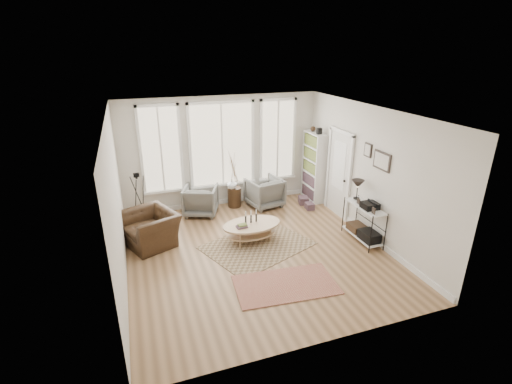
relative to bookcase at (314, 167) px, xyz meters
name	(u,v)px	position (x,y,z in m)	size (l,w,h in m)	color
room	(257,188)	(-2.42, -2.20, 0.47)	(5.50, 5.54, 2.90)	#9C754E
bay_window	(222,146)	(-2.44, 0.49, 0.65)	(4.14, 0.12, 2.24)	#CEB989
door	(339,172)	(0.13, -1.08, 0.17)	(0.09, 1.06, 2.22)	silver
bookcase	(314,167)	(0.00, 0.00, 0.00)	(0.31, 0.85, 2.06)	white
low_shelf	(364,219)	(-0.06, -2.52, -0.44)	(0.38, 1.08, 1.30)	white
wall_art	(378,158)	(0.14, -2.49, 0.92)	(0.04, 0.88, 0.44)	black
rug_main	(258,245)	(-2.33, -2.00, -0.95)	(2.13, 1.60, 0.01)	brown
rug_runner	(286,285)	(-2.32, -3.51, -0.94)	(1.83, 1.01, 0.01)	maroon
coffee_table	(251,227)	(-2.38, -1.73, -0.63)	(1.36, 0.93, 0.60)	tan
armchair_left	(201,200)	(-3.16, 0.02, -0.58)	(0.81, 0.84, 0.76)	slate
armchair_right	(264,192)	(-1.44, -0.03, -0.56)	(0.84, 0.86, 0.78)	slate
side_table	(234,181)	(-2.21, 0.22, -0.24)	(0.36, 0.36, 1.50)	#372415
vase	(232,184)	(-2.28, 0.17, -0.29)	(0.25, 0.25, 0.26)	silver
accent_chair	(151,228)	(-4.48, -1.14, -0.59)	(0.98, 1.12, 0.73)	#372415
tripod_camera	(139,200)	(-4.64, 0.00, -0.37)	(0.45, 0.45, 1.27)	black
book_stack_near	(303,200)	(-0.39, -0.25, -0.86)	(0.24, 0.31, 0.20)	brown
book_stack_far	(310,206)	(-0.39, -0.62, -0.87)	(0.20, 0.26, 0.17)	brown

